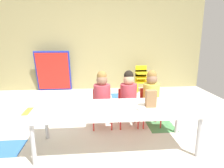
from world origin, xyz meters
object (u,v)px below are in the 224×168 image
object	(u,v)px
seated_child_middle_seat	(128,94)
seated_child_far_right	(151,93)
folded_activity_table	(53,71)
craft_table	(116,111)
donut_powdered_on_plate	(141,108)
paper_bag_brown	(151,99)
paper_plate_near_edge	(141,110)
kid_chair_yellow_stack	(142,77)
seated_child_near_camera	(102,94)

from	to	relation	value
seated_child_middle_seat	seated_child_far_right	distance (m)	0.37
seated_child_middle_seat	folded_activity_table	xyz separation A→B (m)	(-1.62, 2.33, -0.02)
craft_table	seated_child_far_right	distance (m)	0.87
craft_table	donut_powdered_on_plate	xyz separation A→B (m)	(0.30, -0.12, 0.07)
paper_bag_brown	donut_powdered_on_plate	distance (m)	0.20
paper_bag_brown	paper_plate_near_edge	bearing A→B (deg)	-142.29
paper_bag_brown	donut_powdered_on_plate	world-z (taller)	paper_bag_brown
folded_activity_table	paper_bag_brown	bearing A→B (deg)	-58.43
seated_child_middle_seat	craft_table	bearing A→B (deg)	-113.54
kid_chair_yellow_stack	paper_bag_brown	size ratio (longest dim) A/B	3.09
seated_child_middle_seat	folded_activity_table	world-z (taller)	folded_activity_table
seated_child_far_right	seated_child_middle_seat	bearing A→B (deg)	180.00
kid_chair_yellow_stack	paper_plate_near_edge	xyz separation A→B (m)	(-0.69, -2.84, 0.16)
craft_table	seated_child_middle_seat	bearing A→B (deg)	66.46
kid_chair_yellow_stack	paper_bag_brown	world-z (taller)	paper_bag_brown
paper_bag_brown	seated_child_near_camera	bearing A→B (deg)	134.70
seated_child_middle_seat	paper_plate_near_edge	size ratio (longest dim) A/B	5.10
seated_child_near_camera	seated_child_middle_seat	xyz separation A→B (m)	(0.42, 0.00, 0.00)
seated_child_near_camera	paper_bag_brown	bearing A→B (deg)	-45.30
seated_child_far_right	paper_plate_near_edge	world-z (taller)	seated_child_far_right
seated_child_far_right	seated_child_near_camera	bearing A→B (deg)	180.00
seated_child_middle_seat	donut_powdered_on_plate	distance (m)	0.72
craft_table	folded_activity_table	xyz separation A→B (m)	(-1.36, 2.93, 0.03)
seated_child_near_camera	paper_plate_near_edge	bearing A→B (deg)	-57.77
craft_table	seated_child_near_camera	size ratio (longest dim) A/B	2.27
paper_plate_near_edge	donut_powdered_on_plate	bearing A→B (deg)	0.00
folded_activity_table	paper_plate_near_edge	world-z (taller)	folded_activity_table
craft_table	seated_child_middle_seat	size ratio (longest dim) A/B	2.27
seated_child_near_camera	kid_chair_yellow_stack	distance (m)	2.41
seated_child_far_right	paper_plate_near_edge	xyz separation A→B (m)	(-0.33, -0.72, -0.00)
seated_child_far_right	paper_plate_near_edge	size ratio (longest dim) A/B	5.10
craft_table	kid_chair_yellow_stack	bearing A→B (deg)	70.05
craft_table	seated_child_far_right	world-z (taller)	seated_child_far_right
seated_child_middle_seat	paper_bag_brown	xyz separation A→B (m)	(0.18, -0.61, 0.10)
folded_activity_table	paper_plate_near_edge	distance (m)	3.47
seated_child_middle_seat	paper_bag_brown	size ratio (longest dim) A/B	4.17
seated_child_middle_seat	donut_powdered_on_plate	xyz separation A→B (m)	(0.04, -0.72, 0.02)
craft_table	kid_chair_yellow_stack	distance (m)	2.89
donut_powdered_on_plate	craft_table	bearing A→B (deg)	157.72
craft_table	folded_activity_table	bearing A→B (deg)	114.91
paper_plate_near_edge	kid_chair_yellow_stack	bearing A→B (deg)	76.38
seated_child_near_camera	donut_powdered_on_plate	distance (m)	0.85
seated_child_middle_seat	seated_child_far_right	world-z (taller)	same
folded_activity_table	paper_bag_brown	distance (m)	3.45
craft_table	seated_child_far_right	bearing A→B (deg)	43.73
kid_chair_yellow_stack	donut_powdered_on_plate	bearing A→B (deg)	-103.62
kid_chair_yellow_stack	folded_activity_table	distance (m)	2.36
craft_table	donut_powdered_on_plate	bearing A→B (deg)	-22.28
kid_chair_yellow_stack	seated_child_near_camera	bearing A→B (deg)	-118.34
craft_table	seated_child_far_right	size ratio (longest dim) A/B	2.27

